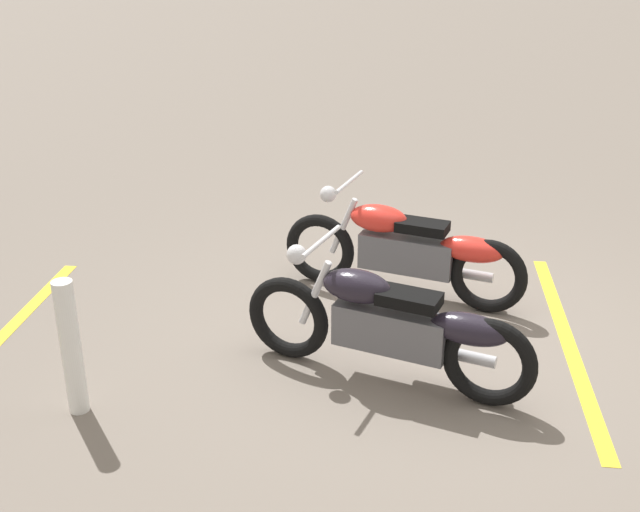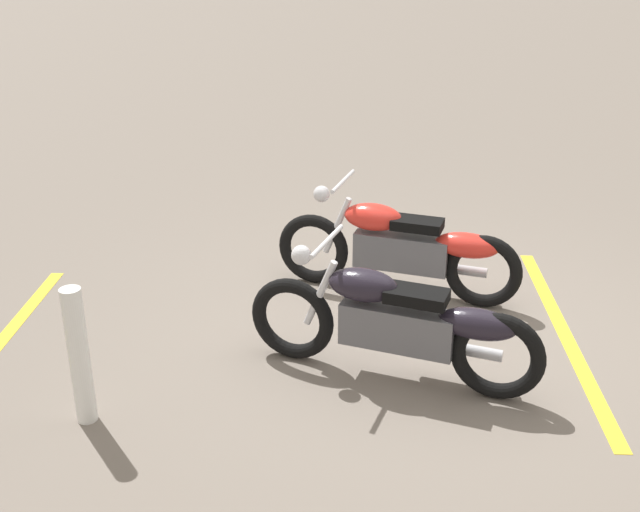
% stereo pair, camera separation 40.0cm
% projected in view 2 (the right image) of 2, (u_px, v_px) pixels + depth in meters
% --- Properties ---
extents(ground_plane, '(60.00, 60.00, 0.00)m').
position_uv_depth(ground_plane, '(426.00, 332.00, 6.54)').
color(ground_plane, slate).
extents(motorcycle_bright_foreground, '(2.20, 0.73, 1.04)m').
position_uv_depth(motorcycle_bright_foreground, '(403.00, 247.00, 7.01)').
color(motorcycle_bright_foreground, black).
rests_on(motorcycle_bright_foreground, ground).
extents(motorcycle_dark_foreground, '(2.18, 0.78, 1.04)m').
position_uv_depth(motorcycle_dark_foreground, '(399.00, 323.00, 5.73)').
color(motorcycle_dark_foreground, black).
rests_on(motorcycle_dark_foreground, ground).
extents(bollard_post, '(0.14, 0.14, 0.99)m').
position_uv_depth(bollard_post, '(79.00, 357.00, 5.22)').
color(bollard_post, white).
rests_on(bollard_post, ground).
extents(parking_stripe_near, '(0.31, 3.20, 0.01)m').
position_uv_depth(parking_stripe_near, '(564.00, 333.00, 6.53)').
color(parking_stripe_near, yellow).
rests_on(parking_stripe_near, ground).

